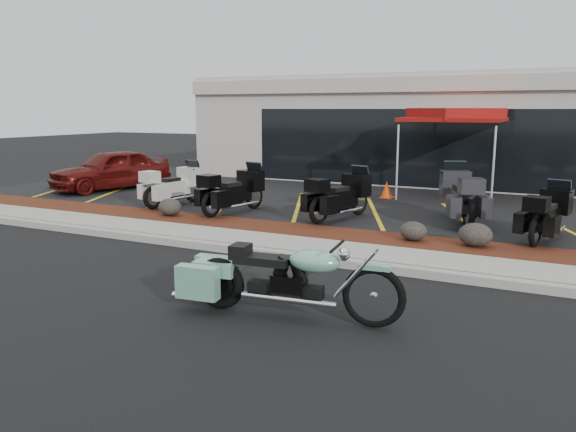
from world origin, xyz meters
The scene contains 18 objects.
ground centered at (0.00, 0.00, 0.00)m, with size 90.00×90.00×0.00m, color black.
curb centered at (0.00, 0.90, 0.07)m, with size 24.00×0.25×0.15m, color gray.
sidewalk centered at (0.00, 1.60, 0.07)m, with size 24.00×1.20×0.15m, color gray.
mulch_bed centered at (0.00, 2.80, 0.08)m, with size 24.00×1.20×0.16m, color #37190C.
upper_lot centered at (0.00, 8.20, 0.07)m, with size 26.00×9.60×0.15m, color black.
dealership_building centered at (0.00, 14.47, 2.01)m, with size 18.00×8.16×4.00m.
boulder_left centered at (-4.48, 2.85, 0.38)m, with size 0.61×0.51×0.43m, color black.
boulder_mid centered at (1.68, 2.81, 0.36)m, with size 0.56×0.46×0.39m, color black.
boulder_right centered at (2.88, 2.84, 0.39)m, with size 0.66×0.55×0.46m, color black.
hero_cruiser centered at (2.24, -1.66, 0.55)m, with size 3.12×0.79×1.10m, color #70AE93, non-canonical shape.
touring_white centered at (-5.26, 4.93, 0.76)m, with size 2.09×0.80×1.21m, color silver, non-canonical shape.
touring_black_front centered at (-3.08, 4.67, 0.78)m, with size 2.18×0.83×1.27m, color black, non-canonical shape.
touring_black_mid centered at (-0.25, 5.05, 0.78)m, with size 2.18×0.83×1.27m, color black, non-canonical shape.
touring_grey centered at (1.91, 5.96, 0.85)m, with size 2.39×0.91×1.39m, color #2E2E33, non-canonical shape.
touring_black_rear centered at (4.27, 4.78, 0.75)m, with size 2.05×0.78×1.19m, color black, non-canonical shape.
parked_car centered at (-9.18, 5.81, 0.82)m, with size 1.58×3.92×1.34m, color #4F0D0B.
traffic_cone centered at (-0.42, 8.12, 0.40)m, with size 0.34×0.34×0.51m, color #D13D06.
popup_canopy centered at (1.28, 9.24, 2.57)m, with size 2.97×2.97×2.67m.
Camera 1 is at (4.26, -8.32, 2.80)m, focal length 35.00 mm.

